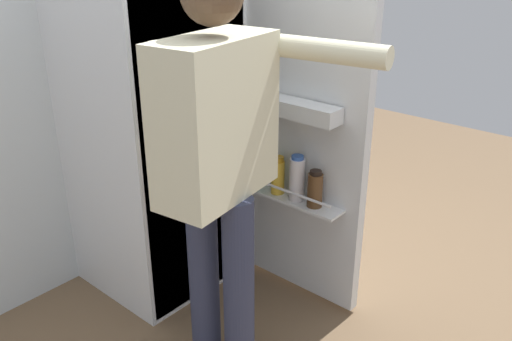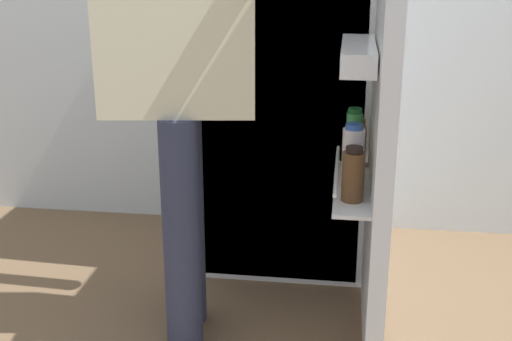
# 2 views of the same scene
# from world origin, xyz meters

# --- Properties ---
(ground_plane) EXTENTS (6.72, 6.72, 0.00)m
(ground_plane) POSITION_xyz_m (0.00, 0.00, 0.00)
(ground_plane) COLOR brown
(refrigerator) EXTENTS (0.70, 1.25, 1.69)m
(refrigerator) POSITION_xyz_m (0.03, 0.50, 0.85)
(refrigerator) COLOR silver
(refrigerator) RESTS_ON ground_plane
(person) EXTENTS (0.61, 0.73, 1.58)m
(person) POSITION_xyz_m (-0.27, -0.14, 0.95)
(person) COLOR #2D334C
(person) RESTS_ON ground_plane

